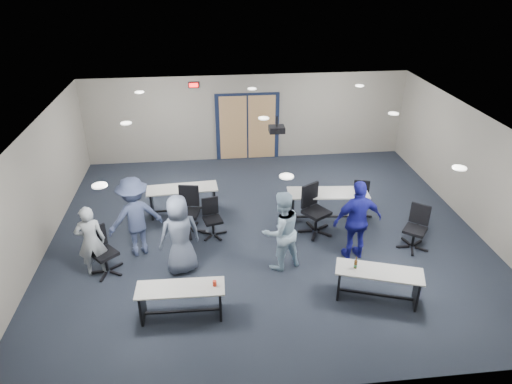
{
  "coord_description": "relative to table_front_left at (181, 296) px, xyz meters",
  "views": [
    {
      "loc": [
        -1.25,
        -9.16,
        5.93
      ],
      "look_at": [
        -0.26,
        -0.3,
        1.25
      ],
      "focal_mm": 32.0,
      "sensor_mm": 36.0,
      "label": 1
    }
  ],
  "objects": [
    {
      "name": "floor",
      "position": [
        1.88,
        2.65,
        -0.44
      ],
      "size": [
        10.0,
        10.0,
        0.0
      ],
      "primitive_type": "plane",
      "color": "black",
      "rests_on": "ground"
    },
    {
      "name": "back_wall",
      "position": [
        1.88,
        7.15,
        0.91
      ],
      "size": [
        10.0,
        0.04,
        2.7
      ],
      "primitive_type": "cube",
      "color": "gray",
      "rests_on": "floor"
    },
    {
      "name": "front_wall",
      "position": [
        1.88,
        -1.85,
        0.91
      ],
      "size": [
        10.0,
        0.04,
        2.7
      ],
      "primitive_type": "cube",
      "color": "gray",
      "rests_on": "floor"
    },
    {
      "name": "left_wall",
      "position": [
        -3.12,
        2.65,
        0.91
      ],
      "size": [
        0.04,
        9.0,
        2.7
      ],
      "primitive_type": "cube",
      "color": "gray",
      "rests_on": "floor"
    },
    {
      "name": "right_wall",
      "position": [
        6.88,
        2.65,
        0.91
      ],
      "size": [
        0.04,
        9.0,
        2.7
      ],
      "primitive_type": "cube",
      "color": "gray",
      "rests_on": "floor"
    },
    {
      "name": "ceiling",
      "position": [
        1.88,
        2.65,
        2.26
      ],
      "size": [
        10.0,
        9.0,
        0.04
      ],
      "primitive_type": "cube",
      "color": "white",
      "rests_on": "back_wall"
    },
    {
      "name": "double_door",
      "position": [
        1.88,
        7.11,
        0.61
      ],
      "size": [
        2.0,
        0.07,
        2.2
      ],
      "color": "black",
      "rests_on": "back_wall"
    },
    {
      "name": "exit_sign",
      "position": [
        0.28,
        7.1,
        2.01
      ],
      "size": [
        0.32,
        0.07,
        0.18
      ],
      "color": "black",
      "rests_on": "back_wall"
    },
    {
      "name": "ceiling_projector",
      "position": [
        2.18,
        3.15,
        1.96
      ],
      "size": [
        0.35,
        0.32,
        0.37
      ],
      "color": "black",
      "rests_on": "ceiling"
    },
    {
      "name": "ceiling_can_lights",
      "position": [
        1.88,
        2.9,
        2.23
      ],
      "size": [
        6.24,
        5.74,
        0.02
      ],
      "primitive_type": null,
      "color": "white",
      "rests_on": "ceiling"
    },
    {
      "name": "table_front_left",
      "position": [
        0.0,
        0.0,
        0.0
      ],
      "size": [
        1.59,
        0.57,
        0.75
      ],
      "rotation": [
        0.0,
        0.0,
        -0.02
      ],
      "color": "#B2B0A8",
      "rests_on": "floor"
    },
    {
      "name": "table_front_right",
      "position": [
        3.68,
        0.06,
        0.01
      ],
      "size": [
        1.7,
        1.03,
        0.9
      ],
      "rotation": [
        0.0,
        0.0,
        -0.33
      ],
      "color": "#B2B0A8",
      "rests_on": "floor"
    },
    {
      "name": "table_back_left",
      "position": [
        -0.09,
        3.79,
        0.05
      ],
      "size": [
        1.8,
        0.71,
        0.71
      ],
      "rotation": [
        0.0,
        0.0,
        0.07
      ],
      "color": "#B2B0A8",
      "rests_on": "floor"
    },
    {
      "name": "table_back_right",
      "position": [
        3.45,
        3.01,
        0.1
      ],
      "size": [
        2.0,
        0.82,
        0.79
      ],
      "rotation": [
        0.0,
        0.0,
        -0.09
      ],
      "color": "#B2B0A8",
      "rests_on": "floor"
    },
    {
      "name": "chair_back_a",
      "position": [
        0.06,
        2.84,
        0.13
      ],
      "size": [
        0.83,
        0.83,
        1.13
      ],
      "primitive_type": null,
      "rotation": [
        0.0,
        0.0,
        -0.19
      ],
      "color": "black",
      "rests_on": "floor"
    },
    {
      "name": "chair_back_b",
      "position": [
        0.64,
        2.63,
        0.02
      ],
      "size": [
        0.7,
        0.7,
        0.92
      ],
      "primitive_type": null,
      "rotation": [
        0.0,
        0.0,
        0.24
      ],
      "color": "black",
      "rests_on": "floor"
    },
    {
      "name": "chair_back_c",
      "position": [
        3.06,
        2.49,
        0.16
      ],
      "size": [
        1.04,
        1.04,
        1.2
      ],
      "primitive_type": null,
      "rotation": [
        0.0,
        0.0,
        0.57
      ],
      "color": "black",
      "rests_on": "floor"
    },
    {
      "name": "chair_back_d",
      "position": [
        4.33,
        3.09,
        0.02
      ],
      "size": [
        0.72,
        0.72,
        0.92
      ],
      "primitive_type": null,
      "rotation": [
        0.0,
        0.0,
        -0.29
      ],
      "color": "black",
      "rests_on": "floor"
    },
    {
      "name": "chair_loose_left",
      "position": [
        -1.61,
        1.46,
        0.07
      ],
      "size": [
        0.9,
        0.9,
        1.02
      ],
      "primitive_type": null,
      "rotation": [
        0.0,
        0.0,
        0.72
      ],
      "color": "black",
      "rests_on": "floor"
    },
    {
      "name": "chair_loose_right",
      "position": [
        5.09,
        1.61,
        0.07
      ],
      "size": [
        0.91,
        0.91,
        1.03
      ],
      "primitive_type": null,
      "rotation": [
        0.0,
        0.0,
        -0.68
      ],
      "color": "black",
      "rests_on": "floor"
    },
    {
      "name": "person_gray",
      "position": [
        -1.83,
        1.48,
        0.35
      ],
      "size": [
        0.64,
        0.48,
        1.58
      ],
      "primitive_type": "imported",
      "rotation": [
        0.0,
        0.0,
        3.34
      ],
      "color": "#9DA5AC",
      "rests_on": "floor"
    },
    {
      "name": "person_plaid",
      "position": [
        -0.05,
        1.39,
        0.43
      ],
      "size": [
        0.98,
        0.79,
        1.74
      ],
      "primitive_type": "imported",
      "rotation": [
        0.0,
        0.0,
        3.46
      ],
      "color": "slate",
      "rests_on": "floor"
    },
    {
      "name": "person_lightblue",
      "position": [
        2.02,
        1.29,
        0.44
      ],
      "size": [
        1.04,
        0.93,
        1.76
      ],
      "primitive_type": "imported",
      "rotation": [
        0.0,
        0.0,
        3.52
      ],
      "color": "#ABCCE3",
      "rests_on": "floor"
    },
    {
      "name": "person_navy",
      "position": [
        3.68,
        1.45,
        0.47
      ],
      "size": [
        1.12,
        0.58,
        1.83
      ],
      "primitive_type": "imported",
      "rotation": [
        0.0,
        0.0,
        3.27
      ],
      "color": "navy",
      "rests_on": "floor"
    },
    {
      "name": "person_back",
      "position": [
        -1.02,
        2.13,
        0.47
      ],
      "size": [
        1.35,
        1.08,
        1.83
      ],
      "primitive_type": "imported",
      "rotation": [
        0.0,
        0.0,
        3.54
      ],
      "color": "#3A466A",
      "rests_on": "floor"
    }
  ]
}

